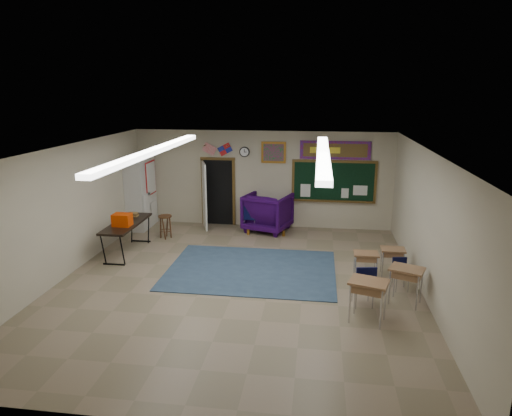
# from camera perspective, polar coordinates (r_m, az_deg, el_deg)

# --- Properties ---
(floor) EXTENTS (9.00, 9.00, 0.00)m
(floor) POSITION_cam_1_polar(r_m,az_deg,el_deg) (10.40, -2.34, -9.35)
(floor) COLOR #86745D
(floor) RESTS_ON ground
(back_wall) EXTENTS (8.00, 0.04, 3.00)m
(back_wall) POSITION_cam_1_polar(r_m,az_deg,el_deg) (14.21, 0.78, 3.61)
(back_wall) COLOR #ADA38C
(back_wall) RESTS_ON floor
(front_wall) EXTENTS (8.00, 0.04, 3.00)m
(front_wall) POSITION_cam_1_polar(r_m,az_deg,el_deg) (5.82, -10.51, -13.65)
(front_wall) COLOR #ADA38C
(front_wall) RESTS_ON floor
(left_wall) EXTENTS (0.04, 9.00, 3.00)m
(left_wall) POSITION_cam_1_polar(r_m,az_deg,el_deg) (11.28, -22.85, -0.51)
(left_wall) COLOR #ADA38C
(left_wall) RESTS_ON floor
(right_wall) EXTENTS (0.04, 9.00, 3.00)m
(right_wall) POSITION_cam_1_polar(r_m,az_deg,el_deg) (10.00, 20.77, -2.16)
(right_wall) COLOR #ADA38C
(right_wall) RESTS_ON floor
(ceiling) EXTENTS (8.00, 9.00, 0.04)m
(ceiling) POSITION_cam_1_polar(r_m,az_deg,el_deg) (9.58, -2.53, 7.27)
(ceiling) COLOR white
(ceiling) RESTS_ON back_wall
(area_rug) EXTENTS (4.00, 3.00, 0.02)m
(area_rug) POSITION_cam_1_polar(r_m,az_deg,el_deg) (11.09, -0.58, -7.70)
(area_rug) COLOR #364E66
(area_rug) RESTS_ON floor
(fluorescent_strips) EXTENTS (3.86, 6.00, 0.10)m
(fluorescent_strips) POSITION_cam_1_polar(r_m,az_deg,el_deg) (9.58, -2.52, 6.91)
(fluorescent_strips) COLOR white
(fluorescent_strips) RESTS_ON ceiling
(doorway) EXTENTS (1.10, 0.89, 2.16)m
(doorway) POSITION_cam_1_polar(r_m,az_deg,el_deg) (14.42, -5.23, 1.91)
(doorway) COLOR black
(doorway) RESTS_ON back_wall
(chalkboard) EXTENTS (2.55, 0.14, 1.30)m
(chalkboard) POSITION_cam_1_polar(r_m,az_deg,el_deg) (14.09, 9.69, 3.15)
(chalkboard) COLOR brown
(chalkboard) RESTS_ON back_wall
(bulletin_board) EXTENTS (2.10, 0.05, 0.55)m
(bulletin_board) POSITION_cam_1_polar(r_m,az_deg,el_deg) (13.93, 9.87, 7.13)
(bulletin_board) COLOR #A90E15
(bulletin_board) RESTS_ON back_wall
(framed_art_print) EXTENTS (0.75, 0.05, 0.65)m
(framed_art_print) POSITION_cam_1_polar(r_m,az_deg,el_deg) (14.00, 2.21, 6.95)
(framed_art_print) COLOR #A2671F
(framed_art_print) RESTS_ON back_wall
(wall_clock) EXTENTS (0.32, 0.05, 0.32)m
(wall_clock) POSITION_cam_1_polar(r_m,az_deg,el_deg) (14.12, -1.45, 7.03)
(wall_clock) COLOR black
(wall_clock) RESTS_ON back_wall
(wall_flags) EXTENTS (1.16, 0.06, 0.70)m
(wall_flags) POSITION_cam_1_polar(r_m,az_deg,el_deg) (14.23, -4.88, 7.57)
(wall_flags) COLOR red
(wall_flags) RESTS_ON back_wall
(storage_cabinet) EXTENTS (0.59, 1.25, 2.20)m
(storage_cabinet) POSITION_cam_1_polar(r_m,az_deg,el_deg) (14.60, -14.17, 1.84)
(storage_cabinet) COLOR beige
(storage_cabinet) RESTS_ON floor
(wingback_armchair) EXTENTS (1.58, 1.60, 1.17)m
(wingback_armchair) POSITION_cam_1_polar(r_m,az_deg,el_deg) (13.92, 1.49, -0.51)
(wingback_armchair) COLOR #210539
(wingback_armchair) RESTS_ON floor
(student_chair_reading) EXTENTS (0.44, 0.44, 0.85)m
(student_chair_reading) POSITION_cam_1_polar(r_m,az_deg,el_deg) (13.84, -0.70, -1.29)
(student_chair_reading) COLOR black
(student_chair_reading) RESTS_ON floor
(student_chair_desk_a) EXTENTS (0.51, 0.51, 0.89)m
(student_chair_desk_a) POSITION_cam_1_polar(r_m,az_deg,el_deg) (9.47, 13.24, -9.31)
(student_chair_desk_a) COLOR black
(student_chair_desk_a) RESTS_ON floor
(student_chair_desk_b) EXTENTS (0.40, 0.40, 0.70)m
(student_chair_desk_b) POSITION_cam_1_polar(r_m,az_deg,el_deg) (10.41, 17.66, -7.96)
(student_chair_desk_b) COLOR black
(student_chair_desk_b) RESTS_ON floor
(student_desk_front_left) EXTENTS (0.55, 0.42, 0.66)m
(student_desk_front_left) POSITION_cam_1_polar(r_m,az_deg,el_deg) (10.68, 13.51, -6.94)
(student_desk_front_left) COLOR #936644
(student_desk_front_left) RESTS_ON floor
(student_desk_front_right) EXTENTS (0.56, 0.43, 0.66)m
(student_desk_front_right) POSITION_cam_1_polar(r_m,az_deg,el_deg) (11.12, 16.66, -6.30)
(student_desk_front_right) COLOR #936644
(student_desk_front_right) RESTS_ON floor
(student_desk_back_left) EXTENTS (0.81, 0.70, 0.82)m
(student_desk_back_left) POSITION_cam_1_polar(r_m,az_deg,el_deg) (8.87, 13.81, -10.98)
(student_desk_back_left) COLOR #936644
(student_desk_back_left) RESTS_ON floor
(student_desk_back_right) EXTENTS (0.78, 0.69, 0.77)m
(student_desk_back_right) POSITION_cam_1_polar(r_m,az_deg,el_deg) (9.78, 18.22, -8.99)
(student_desk_back_right) COLOR #936644
(student_desk_back_right) RESTS_ON floor
(folding_table) EXTENTS (0.68, 2.02, 1.15)m
(folding_table) POSITION_cam_1_polar(r_m,az_deg,el_deg) (12.52, -15.81, -3.44)
(folding_table) COLOR black
(folding_table) RESTS_ON floor
(wooden_stool) EXTENTS (0.38, 0.38, 0.68)m
(wooden_stool) POSITION_cam_1_polar(r_m,az_deg,el_deg) (13.53, -11.25, -2.27)
(wooden_stool) COLOR #512C18
(wooden_stool) RESTS_ON floor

